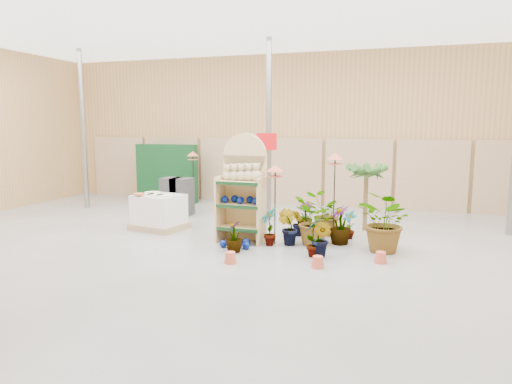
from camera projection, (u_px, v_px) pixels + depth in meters
room at (232, 134)px, 8.89m from camera, size 15.20×12.10×4.70m
display_shelf at (243, 192)px, 9.40m from camera, size 0.95×0.62×2.23m
teddy_bears at (243, 174)px, 9.23m from camera, size 0.83×0.23×0.36m
gazing_balls_shelf at (241, 200)px, 9.29m from camera, size 0.82×0.28×0.16m
gazing_balls_floor at (236, 243)px, 8.99m from camera, size 0.63×0.39×0.15m
pallet_stack at (159, 212)px, 10.52m from camera, size 1.29×1.14×0.84m
charcoal_planters at (177, 196)px, 12.19m from camera, size 0.80×0.50×1.00m
trellis_stock at (167, 173)px, 14.26m from camera, size 2.00×0.30×1.80m
offer_sign at (267, 160)px, 10.91m from camera, size 0.50×0.08×2.20m
bird_table_front at (275, 171)px, 9.03m from camera, size 0.34×0.34×1.62m
bird_table_right at (335, 159)px, 9.51m from camera, size 0.34×0.34×1.82m
bird_table_back at (193, 155)px, 13.13m from camera, size 0.34×0.34×1.65m
palm at (367, 170)px, 10.24m from camera, size 0.70×0.70×1.63m
potted_plant_0 at (269, 226)px, 9.08m from camera, size 0.46×0.49×0.78m
potted_plant_1 at (288, 227)px, 9.13m from camera, size 0.46×0.40×0.72m
potted_plant_2 at (314, 221)px, 9.06m from camera, size 0.98×1.06×0.98m
potted_plant_3 at (340, 225)px, 9.18m from camera, size 0.58×0.58×0.80m
potted_plant_4 at (350, 225)px, 9.62m from camera, size 0.39×0.36×0.61m
potted_plant_5 at (298, 223)px, 9.85m from camera, size 0.35×0.38×0.58m
potted_plant_6 at (325, 214)px, 9.93m from camera, size 1.09×1.05×0.93m
potted_plant_7 at (234, 237)px, 8.61m from camera, size 0.33×0.33×0.60m
potted_plant_8 at (313, 237)px, 8.30m from camera, size 0.35×0.44×0.73m
potted_plant_9 at (322, 239)px, 8.26m from camera, size 0.48×0.44×0.69m
potted_plant_10 at (387, 222)px, 8.56m from camera, size 1.39×1.38×1.17m
potted_plant_11 at (305, 216)px, 10.44m from camera, size 0.44×0.44×0.65m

